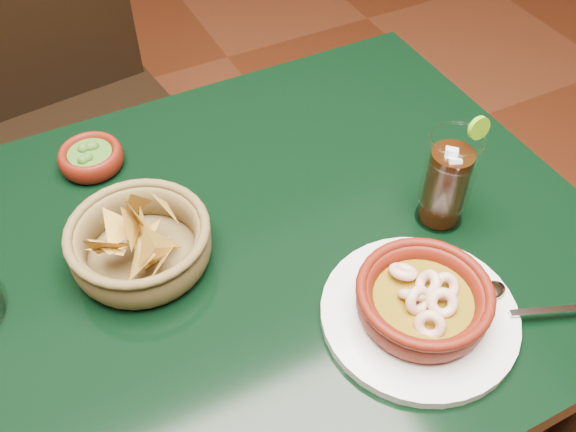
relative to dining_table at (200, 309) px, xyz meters
name	(u,v)px	position (x,y,z in m)	size (l,w,h in m)	color
dining_table	(200,309)	(0.00, 0.00, 0.00)	(1.20, 0.80, 0.75)	black
dining_chair	(78,114)	(-0.03, 0.71, -0.11)	(0.51, 0.51, 0.98)	black
shrimp_plate	(422,304)	(0.24, -0.21, 0.13)	(0.34, 0.26, 0.08)	silver
chip_basket	(140,243)	(-0.06, 0.05, 0.14)	(0.23, 0.23, 0.15)	brown
guacamole_ramekin	(91,158)	(-0.07, 0.27, 0.12)	(0.12, 0.12, 0.04)	#501007
cola_drink	(447,181)	(0.37, -0.08, 0.18)	(0.15, 0.15, 0.18)	white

